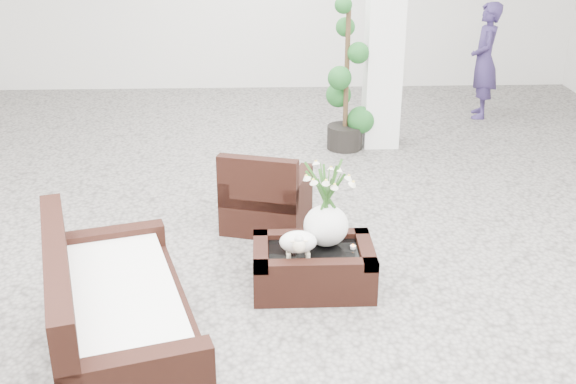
{
  "coord_description": "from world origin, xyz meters",
  "views": [
    {
      "loc": [
        -0.2,
        -5.25,
        2.8
      ],
      "look_at": [
        0.0,
        -0.1,
        0.62
      ],
      "focal_mm": 44.72,
      "sensor_mm": 36.0,
      "label": 1
    }
  ],
  "objects_px": {
    "loveseat": "(120,305)",
    "topiary": "(347,77)",
    "armchair": "(267,187)",
    "coffee_table": "(313,269)"
  },
  "relations": [
    {
      "from": "armchair",
      "to": "topiary",
      "type": "xyz_separation_m",
      "value": [
        0.93,
        2.04,
        0.49
      ]
    },
    {
      "from": "armchair",
      "to": "loveseat",
      "type": "bearing_deg",
      "value": 82.03
    },
    {
      "from": "loveseat",
      "to": "topiary",
      "type": "height_order",
      "value": "topiary"
    },
    {
      "from": "coffee_table",
      "to": "armchair",
      "type": "relative_size",
      "value": 1.22
    },
    {
      "from": "coffee_table",
      "to": "topiary",
      "type": "distance_m",
      "value": 3.3
    },
    {
      "from": "armchair",
      "to": "loveseat",
      "type": "xyz_separation_m",
      "value": [
        -0.92,
        -2.06,
        0.08
      ]
    },
    {
      "from": "coffee_table",
      "to": "armchair",
      "type": "distance_m",
      "value": 1.19
    },
    {
      "from": "topiary",
      "to": "loveseat",
      "type": "bearing_deg",
      "value": -114.33
    },
    {
      "from": "loveseat",
      "to": "topiary",
      "type": "bearing_deg",
      "value": -40.76
    },
    {
      "from": "armchair",
      "to": "topiary",
      "type": "relative_size",
      "value": 0.43
    }
  ]
}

